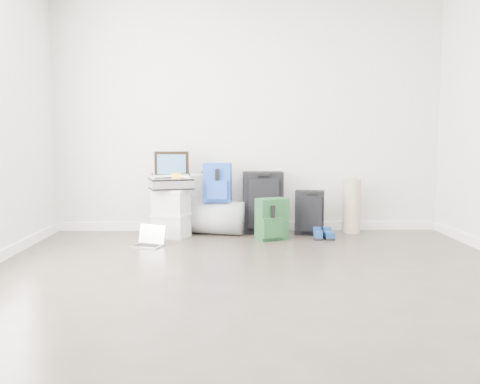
{
  "coord_description": "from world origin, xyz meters",
  "views": [
    {
      "loc": [
        -0.21,
        -3.47,
        1.08
      ],
      "look_at": [
        -0.1,
        1.9,
        0.52
      ],
      "focal_mm": 38.0,
      "sensor_mm": 36.0,
      "label": 1
    }
  ],
  "objects_px": {
    "carry_on": "(310,213)",
    "laptop": "(149,241)",
    "boxes_stack": "(171,213)",
    "duffel_bag": "(218,218)",
    "large_suitcase": "(263,202)",
    "briefcase": "(171,184)"
  },
  "relations": [
    {
      "from": "briefcase",
      "to": "carry_on",
      "type": "height_order",
      "value": "briefcase"
    },
    {
      "from": "carry_on",
      "to": "briefcase",
      "type": "bearing_deg",
      "value": -163.1
    },
    {
      "from": "duffel_bag",
      "to": "large_suitcase",
      "type": "distance_m",
      "value": 0.55
    },
    {
      "from": "briefcase",
      "to": "laptop",
      "type": "distance_m",
      "value": 0.73
    },
    {
      "from": "carry_on",
      "to": "laptop",
      "type": "relative_size",
      "value": 1.42
    },
    {
      "from": "laptop",
      "to": "boxes_stack",
      "type": "bearing_deg",
      "value": 91.31
    },
    {
      "from": "large_suitcase",
      "to": "laptop",
      "type": "distance_m",
      "value": 1.42
    },
    {
      "from": "briefcase",
      "to": "duffel_bag",
      "type": "bearing_deg",
      "value": 1.25
    },
    {
      "from": "boxes_stack",
      "to": "carry_on",
      "type": "bearing_deg",
      "value": 24.76
    },
    {
      "from": "large_suitcase",
      "to": "carry_on",
      "type": "xyz_separation_m",
      "value": [
        0.52,
        -0.14,
        -0.1
      ]
    },
    {
      "from": "boxes_stack",
      "to": "duffel_bag",
      "type": "distance_m",
      "value": 0.54
    },
    {
      "from": "laptop",
      "to": "carry_on",
      "type": "bearing_deg",
      "value": 40.18
    },
    {
      "from": "boxes_stack",
      "to": "laptop",
      "type": "xyz_separation_m",
      "value": [
        -0.17,
        -0.46,
        -0.22
      ]
    },
    {
      "from": "boxes_stack",
      "to": "duffel_bag",
      "type": "height_order",
      "value": "boxes_stack"
    },
    {
      "from": "carry_on",
      "to": "laptop",
      "type": "distance_m",
      "value": 1.82
    },
    {
      "from": "duffel_bag",
      "to": "boxes_stack",
      "type": "bearing_deg",
      "value": -145.94
    },
    {
      "from": "boxes_stack",
      "to": "briefcase",
      "type": "xyz_separation_m",
      "value": [
        -0.0,
        0.0,
        0.33
      ]
    },
    {
      "from": "duffel_bag",
      "to": "carry_on",
      "type": "relative_size",
      "value": 1.22
    },
    {
      "from": "duffel_bag",
      "to": "laptop",
      "type": "distance_m",
      "value": 0.93
    },
    {
      "from": "boxes_stack",
      "to": "large_suitcase",
      "type": "relative_size",
      "value": 0.75
    },
    {
      "from": "duffel_bag",
      "to": "carry_on",
      "type": "height_order",
      "value": "carry_on"
    },
    {
      "from": "large_suitcase",
      "to": "carry_on",
      "type": "distance_m",
      "value": 0.55
    }
  ]
}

